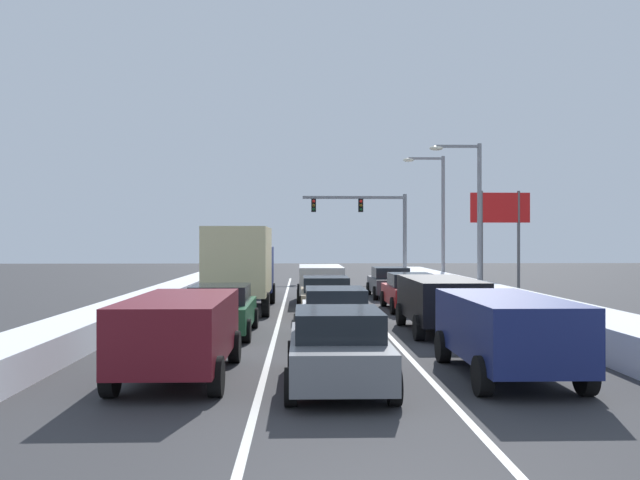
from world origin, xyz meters
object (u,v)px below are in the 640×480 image
at_px(sedan_gray_center_lane_nearest, 338,347).
at_px(street_lamp_right_mid, 437,208).
at_px(suv_navy_right_lane_nearest, 506,328).
at_px(sedan_red_right_lane_third, 410,291).
at_px(sedan_charcoal_right_lane_fourth, 390,282).
at_px(roadside_sign_right, 500,219).
at_px(sedan_white_center_lane_second, 335,314).
at_px(suv_silver_center_lane_fourth, 321,280).
at_px(sedan_tan_center_lane_third, 326,297).
at_px(box_truck_left_lane_third, 241,264).
at_px(street_lamp_right_near, 472,204).
at_px(sedan_green_left_lane_second, 221,310).
at_px(sedan_black_left_lane_fourth, 252,281).
at_px(traffic_light_gantry, 373,218).
at_px(suv_maroon_left_lane_nearest, 180,329).
at_px(suv_black_right_lane_second, 440,300).

distance_m(sedan_gray_center_lane_nearest, street_lamp_right_mid, 30.31).
height_order(suv_navy_right_lane_nearest, sedan_red_right_lane_third, suv_navy_right_lane_nearest).
xyz_separation_m(sedan_charcoal_right_lane_fourth, roadside_sign_right, (6.21, 2.19, 3.25)).
height_order(sedan_white_center_lane_second, suv_silver_center_lane_fourth, suv_silver_center_lane_fourth).
height_order(sedan_gray_center_lane_nearest, roadside_sign_right, roadside_sign_right).
bearing_deg(sedan_tan_center_lane_third, box_truck_left_lane_third, 142.72).
xyz_separation_m(sedan_charcoal_right_lane_fourth, street_lamp_right_near, (4.23, 0.37, 3.91)).
xyz_separation_m(sedan_red_right_lane_third, suv_silver_center_lane_fourth, (-3.54, 3.73, 0.25)).
xyz_separation_m(sedan_gray_center_lane_nearest, street_lamp_right_mid, (7.91, 28.97, 4.12)).
xyz_separation_m(sedan_tan_center_lane_third, street_lamp_right_near, (7.76, 8.92, 3.91)).
xyz_separation_m(suv_silver_center_lane_fourth, roadside_sign_right, (9.74, 4.61, 3.00)).
distance_m(sedan_tan_center_lane_third, sedan_green_left_lane_second, 5.63).
bearing_deg(sedan_black_left_lane_fourth, traffic_light_gantry, 60.00).
height_order(sedan_gray_center_lane_nearest, sedan_tan_center_lane_third, same).
bearing_deg(sedan_gray_center_lane_nearest, street_lamp_right_near, 68.93).
xyz_separation_m(sedan_black_left_lane_fourth, street_lamp_right_near, (11.22, -1.12, 3.91)).
xyz_separation_m(suv_navy_right_lane_nearest, sedan_black_left_lane_fourth, (-6.81, 20.97, -0.25)).
xyz_separation_m(sedan_red_right_lane_third, street_lamp_right_mid, (4.17, 14.83, 4.12)).
height_order(box_truck_left_lane_third, roadside_sign_right, roadside_sign_right).
xyz_separation_m(sedan_red_right_lane_third, box_truck_left_lane_third, (-6.88, 0.15, 1.14)).
xyz_separation_m(suv_navy_right_lane_nearest, sedan_gray_center_lane_nearest, (-3.55, -0.82, -0.25)).
distance_m(sedan_white_center_lane_second, sedan_black_left_lane_fourth, 16.35).
relative_size(sedan_red_right_lane_third, suv_silver_center_lane_fourth, 0.92).
xyz_separation_m(sedan_red_right_lane_third, roadside_sign_right, (6.20, 8.34, 3.25)).
bearing_deg(roadside_sign_right, street_lamp_right_mid, 107.40).
distance_m(suv_navy_right_lane_nearest, suv_maroon_left_lane_nearest, 6.76).
bearing_deg(street_lamp_right_near, street_lamp_right_mid, 90.37).
bearing_deg(street_lamp_right_near, sedan_green_left_lane_second, -129.40).
bearing_deg(suv_black_right_lane_second, sedan_tan_center_lane_third, 129.02).
height_order(sedan_red_right_lane_third, street_lamp_right_near, street_lamp_right_near).
bearing_deg(sedan_charcoal_right_lane_fourth, street_lamp_right_near, 5.02).
distance_m(suv_black_right_lane_second, sedan_red_right_lane_third, 6.58).
distance_m(sedan_red_right_lane_third, suv_maroon_left_lane_nearest, 14.94).
height_order(sedan_charcoal_right_lane_fourth, roadside_sign_right, roadside_sign_right).
bearing_deg(street_lamp_right_mid, sedan_green_left_lane_second, -116.83).
relative_size(sedan_red_right_lane_third, box_truck_left_lane_third, 0.62).
relative_size(sedan_green_left_lane_second, traffic_light_gantry, 0.60).
relative_size(suv_maroon_left_lane_nearest, roadside_sign_right, 0.89).
height_order(suv_navy_right_lane_nearest, sedan_white_center_lane_second, suv_navy_right_lane_nearest).
bearing_deg(street_lamp_right_mid, roadside_sign_right, -72.60).
relative_size(suv_navy_right_lane_nearest, sedan_green_left_lane_second, 1.09).
bearing_deg(box_truck_left_lane_third, traffic_light_gantry, 69.95).
bearing_deg(traffic_light_gantry, suv_black_right_lane_second, -91.87).
distance_m(sedan_gray_center_lane_nearest, traffic_light_gantry, 35.67).
bearing_deg(suv_black_right_lane_second, sedan_green_left_lane_second, -176.73).
relative_size(suv_navy_right_lane_nearest, street_lamp_right_mid, 0.60).
xyz_separation_m(sedan_tan_center_lane_third, suv_maroon_left_lane_nearest, (-3.42, -10.82, 0.25)).
bearing_deg(sedan_charcoal_right_lane_fourth, suv_black_right_lane_second, -90.66).
bearing_deg(street_lamp_right_near, suv_navy_right_lane_nearest, -102.53).
xyz_separation_m(suv_black_right_lane_second, traffic_light_gantry, (0.90, 27.62, 3.48)).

